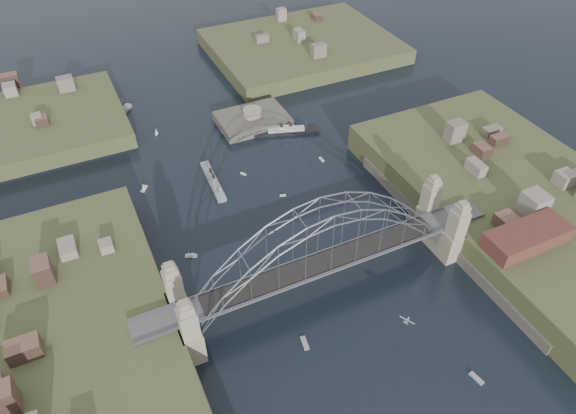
# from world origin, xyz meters

# --- Properties ---
(ground) EXTENTS (500.00, 500.00, 0.00)m
(ground) POSITION_xyz_m (0.00, 0.00, 0.00)
(ground) COLOR black
(ground) RESTS_ON ground
(bridge) EXTENTS (84.00, 13.80, 24.60)m
(bridge) POSITION_xyz_m (0.00, 0.00, 12.32)
(bridge) COLOR #545456
(bridge) RESTS_ON ground
(shore_west) EXTENTS (50.50, 90.00, 12.00)m
(shore_west) POSITION_xyz_m (-57.32, 0.00, 1.97)
(shore_west) COLOR #434928
(shore_west) RESTS_ON ground
(shore_east) EXTENTS (50.50, 90.00, 12.00)m
(shore_east) POSITION_xyz_m (57.32, 0.00, 1.97)
(shore_east) COLOR #434928
(shore_east) RESTS_ON ground
(headland_nw) EXTENTS (60.00, 45.00, 9.00)m
(headland_nw) POSITION_xyz_m (-55.00, 95.00, 0.50)
(headland_nw) COLOR #434928
(headland_nw) RESTS_ON ground
(headland_ne) EXTENTS (70.00, 55.00, 9.50)m
(headland_ne) POSITION_xyz_m (50.00, 110.00, 0.75)
(headland_ne) COLOR #434928
(headland_ne) RESTS_ON ground
(fort_island) EXTENTS (22.00, 16.00, 9.40)m
(fort_island) POSITION_xyz_m (12.00, 70.00, -0.34)
(fort_island) COLOR #4C483D
(fort_island) RESTS_ON ground
(wharf_shed) EXTENTS (20.00, 8.00, 4.00)m
(wharf_shed) POSITION_xyz_m (44.00, -14.00, 10.00)
(wharf_shed) COLOR #592D26
(wharf_shed) RESTS_ON shore_east
(finger_pier) EXTENTS (4.00, 22.00, 1.40)m
(finger_pier) POSITION_xyz_m (39.00, -28.00, 0.70)
(finger_pier) COLOR #545456
(finger_pier) RESTS_ON ground
(naval_cruiser_near) EXTENTS (3.37, 18.34, 5.47)m
(naval_cruiser_near) POSITION_xyz_m (-9.86, 46.47, 0.85)
(naval_cruiser_near) COLOR #9CA1A4
(naval_cruiser_near) RESTS_ON ground
(naval_cruiser_far) EXTENTS (11.95, 13.49, 5.35)m
(naval_cruiser_far) POSITION_xyz_m (-27.17, 92.02, 0.83)
(naval_cruiser_far) COLOR #9CA1A4
(naval_cruiser_far) RESTS_ON ground
(ocean_liner) EXTENTS (20.93, 9.42, 5.18)m
(ocean_liner) POSITION_xyz_m (19.32, 60.11, 0.80)
(ocean_liner) COLOR black
(ocean_liner) RESTS_ON ground
(aeroplane) EXTENTS (1.96, 3.04, 0.48)m
(aeroplane) POSITION_xyz_m (9.00, -18.82, 5.48)
(aeroplane) COLOR #B0B1B8
(small_boat_a) EXTENTS (2.97, 1.99, 1.43)m
(small_boat_a) POSITION_xyz_m (-23.97, 21.97, 0.28)
(small_boat_a) COLOR silver
(small_boat_a) RESTS_ON ground
(small_boat_b) EXTENTS (1.78, 0.99, 0.45)m
(small_boat_b) POSITION_xyz_m (5.50, 32.86, 0.15)
(small_boat_b) COLOR silver
(small_boat_b) RESTS_ON ground
(small_boat_c) EXTENTS (1.58, 3.39, 0.45)m
(small_boat_c) POSITION_xyz_m (-10.24, -11.53, 0.15)
(small_boat_c) COLOR silver
(small_boat_c) RESTS_ON ground
(small_boat_d) EXTENTS (0.80, 2.26, 0.45)m
(small_boat_d) POSITION_xyz_m (22.84, 42.90, 0.15)
(small_boat_d) COLOR silver
(small_boat_d) RESTS_ON ground
(small_boat_e) EXTENTS (2.68, 3.16, 2.38)m
(small_boat_e) POSITION_xyz_m (-28.16, 51.86, 0.73)
(small_boat_e) COLOR silver
(small_boat_e) RESTS_ON ground
(small_boat_f) EXTENTS (1.38, 1.86, 0.45)m
(small_boat_f) POSITION_xyz_m (-0.76, 46.40, 0.15)
(small_boat_f) COLOR silver
(small_boat_f) RESTS_ON ground
(small_boat_g) EXTENTS (1.54, 3.24, 0.45)m
(small_boat_g) POSITION_xyz_m (16.34, -32.96, 0.15)
(small_boat_g) COLOR silver
(small_boat_g) RESTS_ON ground
(small_boat_h) EXTENTS (1.45, 1.89, 2.38)m
(small_boat_h) POSITION_xyz_m (-17.93, 77.25, 0.98)
(small_boat_h) COLOR silver
(small_boat_h) RESTS_ON ground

